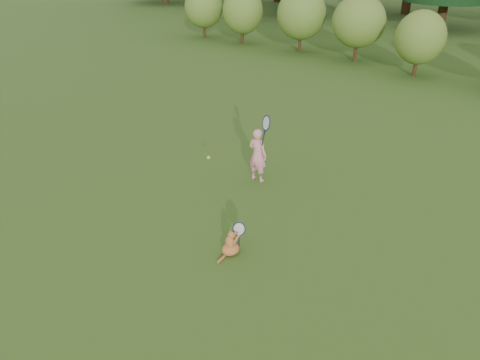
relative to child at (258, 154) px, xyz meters
The scene contains 5 objects.
ground 2.21m from the child, 82.04° to the right, with size 100.00×100.00×0.00m, color #2A4A14.
shrub_row 10.93m from the child, 88.45° to the left, with size 28.00×3.00×2.80m, color #527725, non-canonical shape.
child is the anchor object (origin of this frame).
cat 2.73m from the child, 64.80° to the right, with size 0.41×0.64×0.60m.
tennis_ball 1.05m from the child, 132.57° to the right, with size 0.08×0.08×0.08m.
Camera 1 is at (4.76, -5.37, 4.71)m, focal length 35.00 mm.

